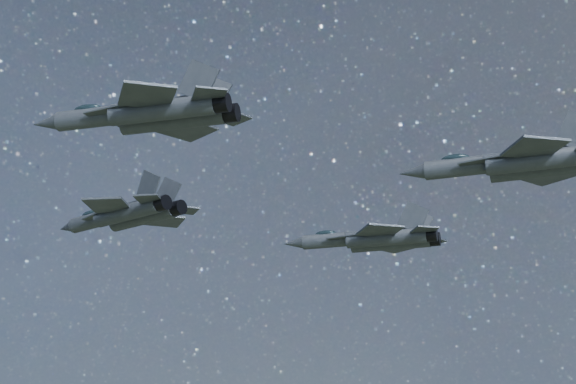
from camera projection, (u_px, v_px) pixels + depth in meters
The scene contains 4 objects.
jet_lead at pixel (126, 214), 90.19m from camera, with size 17.10×11.83×4.29m.
jet_left at pixel (376, 239), 101.12m from camera, with size 17.76×12.19×4.46m.
jet_right at pixel (151, 114), 70.26m from camera, with size 17.05×11.66×4.28m.
jet_slot at pixel (524, 163), 79.69m from camera, with size 18.58×12.86×4.67m.
Camera 1 is at (40.05, -73.60, 123.18)m, focal length 60.00 mm.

